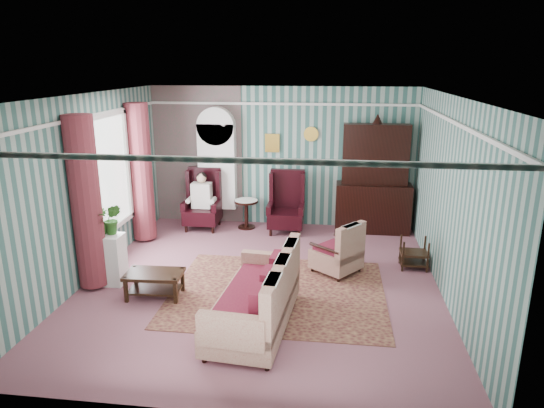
# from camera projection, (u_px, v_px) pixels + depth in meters

# --- Properties ---
(floor) EXTENTS (6.00, 6.00, 0.00)m
(floor) POSITION_uv_depth(u_px,v_px,m) (261.00, 283.00, 7.67)
(floor) COLOR #8F535F
(floor) RESTS_ON ground
(room_shell) EXTENTS (5.53, 6.02, 2.91)m
(room_shell) POSITION_uv_depth(u_px,v_px,m) (222.00, 155.00, 7.35)
(room_shell) COLOR #36635C
(room_shell) RESTS_ON ground
(bookcase) EXTENTS (0.80, 0.28, 2.24)m
(bookcase) POSITION_uv_depth(u_px,v_px,m) (217.00, 173.00, 10.22)
(bookcase) COLOR silver
(bookcase) RESTS_ON floor
(dresser_hutch) EXTENTS (1.50, 0.56, 2.36)m
(dresser_hutch) POSITION_uv_depth(u_px,v_px,m) (374.00, 175.00, 9.70)
(dresser_hutch) COLOR black
(dresser_hutch) RESTS_ON floor
(wingback_left) EXTENTS (0.76, 0.80, 1.25)m
(wingback_left) POSITION_uv_depth(u_px,v_px,m) (202.00, 200.00, 10.02)
(wingback_left) COLOR black
(wingback_left) RESTS_ON floor
(wingback_right) EXTENTS (0.76, 0.80, 1.25)m
(wingback_right) POSITION_uv_depth(u_px,v_px,m) (286.00, 203.00, 9.81)
(wingback_right) COLOR black
(wingback_right) RESTS_ON floor
(seated_woman) EXTENTS (0.44, 0.40, 1.18)m
(seated_woman) POSITION_uv_depth(u_px,v_px,m) (202.00, 201.00, 10.03)
(seated_woman) COLOR silver
(seated_woman) RESTS_ON floor
(round_side_table) EXTENTS (0.50, 0.50, 0.60)m
(round_side_table) POSITION_uv_depth(u_px,v_px,m) (246.00, 214.00, 10.15)
(round_side_table) COLOR black
(round_side_table) RESTS_ON floor
(nest_table) EXTENTS (0.45, 0.38, 0.54)m
(nest_table) POSITION_uv_depth(u_px,v_px,m) (414.00, 253.00, 8.15)
(nest_table) COLOR black
(nest_table) RESTS_ON floor
(plant_stand) EXTENTS (0.55, 0.35, 0.80)m
(plant_stand) POSITION_uv_depth(u_px,v_px,m) (106.00, 259.00, 7.56)
(plant_stand) COLOR silver
(plant_stand) RESTS_ON floor
(rug) EXTENTS (3.20, 2.60, 0.01)m
(rug) POSITION_uv_depth(u_px,v_px,m) (278.00, 292.00, 7.34)
(rug) COLOR #48181C
(rug) RESTS_ON floor
(sofa) EXTENTS (1.23, 2.10, 1.03)m
(sofa) POSITION_uv_depth(u_px,v_px,m) (254.00, 291.00, 6.25)
(sofa) COLOR beige
(sofa) RESTS_ON floor
(floral_armchair) EXTENTS (1.03, 1.03, 1.07)m
(floral_armchair) POSITION_uv_depth(u_px,v_px,m) (337.00, 242.00, 7.92)
(floral_armchair) COLOR beige
(floral_armchair) RESTS_ON floor
(coffee_table) EXTENTS (0.85, 0.53, 0.39)m
(coffee_table) POSITION_uv_depth(u_px,v_px,m) (155.00, 285.00, 7.16)
(coffee_table) COLOR black
(coffee_table) RESTS_ON floor
(potted_plant_a) EXTENTS (0.45, 0.42, 0.42)m
(potted_plant_a) POSITION_uv_depth(u_px,v_px,m) (96.00, 225.00, 7.27)
(potted_plant_a) COLOR #27591B
(potted_plant_a) RESTS_ON plant_stand
(potted_plant_b) EXTENTS (0.30, 0.26, 0.48)m
(potted_plant_b) POSITION_uv_depth(u_px,v_px,m) (112.00, 219.00, 7.43)
(potted_plant_b) COLOR #214916
(potted_plant_b) RESTS_ON plant_stand
(potted_plant_c) EXTENTS (0.25, 0.25, 0.40)m
(potted_plant_c) POSITION_uv_depth(u_px,v_px,m) (101.00, 221.00, 7.45)
(potted_plant_c) COLOR #224E18
(potted_plant_c) RESTS_ON plant_stand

